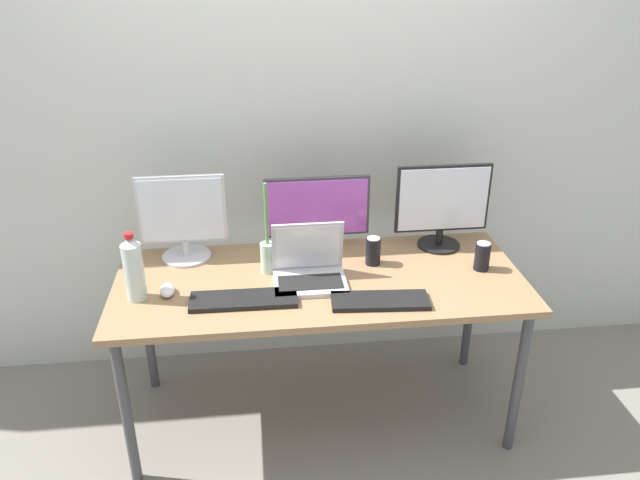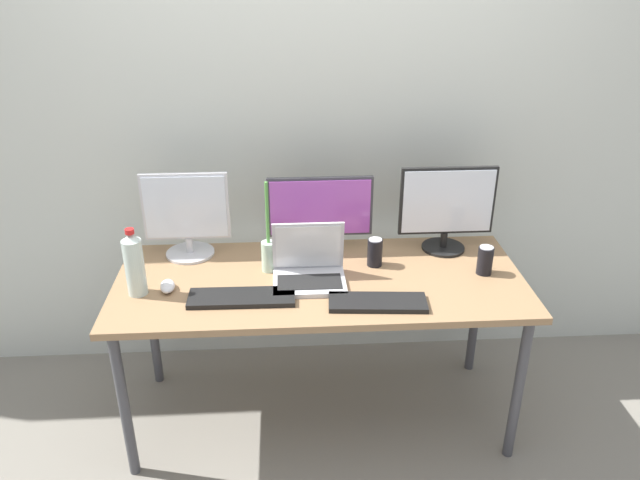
{
  "view_description": "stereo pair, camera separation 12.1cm",
  "coord_description": "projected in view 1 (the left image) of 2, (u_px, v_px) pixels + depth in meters",
  "views": [
    {
      "loc": [
        -0.26,
        -2.29,
        2.04
      ],
      "look_at": [
        0.0,
        0.0,
        0.92
      ],
      "focal_mm": 35.0,
      "sensor_mm": 36.0,
      "label": 1
    },
    {
      "loc": [
        -0.14,
        -2.3,
        2.04
      ],
      "look_at": [
        0.0,
        0.0,
        0.92
      ],
      "focal_mm": 35.0,
      "sensor_mm": 36.0,
      "label": 2
    }
  ],
  "objects": [
    {
      "name": "monitor_left",
      "position": [
        183.0,
        218.0,
        2.73
      ],
      "size": [
        0.38,
        0.22,
        0.39
      ],
      "color": "silver",
      "rests_on": "work_desk"
    },
    {
      "name": "monitor_center",
      "position": [
        317.0,
        213.0,
        2.79
      ],
      "size": [
        0.47,
        0.2,
        0.36
      ],
      "color": "#38383D",
      "rests_on": "work_desk"
    },
    {
      "name": "monitor_right",
      "position": [
        442.0,
        205.0,
        2.83
      ],
      "size": [
        0.43,
        0.2,
        0.4
      ],
      "color": "black",
      "rests_on": "work_desk"
    },
    {
      "name": "soda_can_near_keyboard",
      "position": [
        482.0,
        256.0,
        2.69
      ],
      "size": [
        0.07,
        0.07,
        0.13
      ],
      "color": "black",
      "rests_on": "work_desk"
    },
    {
      "name": "soda_can_by_laptop",
      "position": [
        373.0,
        251.0,
        2.73
      ],
      "size": [
        0.07,
        0.07,
        0.13
      ],
      "color": "black",
      "rests_on": "work_desk"
    },
    {
      "name": "work_desk",
      "position": [
        320.0,
        291.0,
        2.67
      ],
      "size": [
        1.73,
        0.73,
        0.74
      ],
      "color": "#424247",
      "rests_on": "ground"
    },
    {
      "name": "water_bottle",
      "position": [
        134.0,
        269.0,
        2.44
      ],
      "size": [
        0.08,
        0.08,
        0.29
      ],
      "color": "silver",
      "rests_on": "work_desk"
    },
    {
      "name": "bamboo_vase",
      "position": [
        268.0,
        254.0,
        2.66
      ],
      "size": [
        0.06,
        0.06,
        0.41
      ],
      "color": "#B2D1B7",
      "rests_on": "work_desk"
    },
    {
      "name": "laptop_silver",
      "position": [
        309.0,
        269.0,
        2.6
      ],
      "size": [
        0.3,
        0.24,
        0.25
      ],
      "color": "silver",
      "rests_on": "work_desk"
    },
    {
      "name": "wall_back",
      "position": [
        306.0,
        113.0,
        2.93
      ],
      "size": [
        7.0,
        0.08,
        2.6
      ],
      "primitive_type": "cube",
      "color": "silver",
      "rests_on": "ground"
    },
    {
      "name": "keyboard_aux",
      "position": [
        380.0,
        301.0,
        2.46
      ],
      "size": [
        0.39,
        0.16,
        0.02
      ],
      "primitive_type": "cube",
      "rotation": [
        0.0,
        0.0,
        -0.08
      ],
      "color": "black",
      "rests_on": "work_desk"
    },
    {
      "name": "ground_plane",
      "position": [
        320.0,
        414.0,
        2.97
      ],
      "size": [
        16.0,
        16.0,
        0.0
      ],
      "primitive_type": "plane",
      "color": "gray"
    },
    {
      "name": "keyboard_main",
      "position": [
        244.0,
        300.0,
        2.47
      ],
      "size": [
        0.43,
        0.15,
        0.02
      ],
      "primitive_type": "cube",
      "rotation": [
        0.0,
        0.0,
        -0.02
      ],
      "color": "black",
      "rests_on": "work_desk"
    },
    {
      "name": "mouse_by_keyboard",
      "position": [
        167.0,
        290.0,
        2.52
      ],
      "size": [
        0.07,
        0.11,
        0.04
      ],
      "primitive_type": "ellipsoid",
      "rotation": [
        0.0,
        0.0,
        0.12
      ],
      "color": "silver",
      "rests_on": "work_desk"
    }
  ]
}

